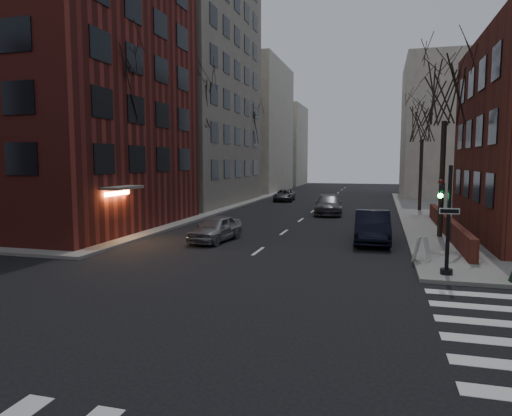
% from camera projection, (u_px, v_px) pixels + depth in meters
% --- Properties ---
extents(ground, '(160.00, 160.00, 0.00)m').
position_uv_depth(ground, '(120.00, 352.00, 10.29)').
color(ground, black).
rests_on(ground, ground).
extents(sidewalk_far_left, '(44.00, 44.00, 0.15)m').
position_uv_depth(sidewalk_far_left, '(31.00, 202.00, 46.69)').
color(sidewalk_far_left, gray).
rests_on(sidewalk_far_left, ground).
extents(building_left_brick, '(15.00, 15.00, 18.00)m').
position_uv_depth(building_left_brick, '(44.00, 87.00, 29.26)').
color(building_left_brick, maroon).
rests_on(building_left_brick, ground).
extents(building_left_tan, '(18.00, 18.00, 28.00)m').
position_uv_depth(building_left_tan, '(152.00, 64.00, 45.93)').
color(building_left_tan, gray).
rests_on(building_left_tan, ground).
extents(low_wall_right, '(0.35, 16.00, 1.00)m').
position_uv_depth(low_wall_right, '(447.00, 225.00, 26.00)').
color(low_wall_right, '#5B231A').
rests_on(low_wall_right, sidewalk_far_right).
extents(building_distant_la, '(14.00, 16.00, 18.00)m').
position_uv_depth(building_distant_la, '(235.00, 128.00, 66.06)').
color(building_distant_la, beige).
rests_on(building_distant_la, ground).
extents(building_distant_ra, '(14.00, 14.00, 16.00)m').
position_uv_depth(building_distant_ra, '(465.00, 129.00, 53.48)').
color(building_distant_ra, beige).
rests_on(building_distant_ra, ground).
extents(building_distant_lb, '(10.00, 12.00, 14.00)m').
position_uv_depth(building_distant_lb, '(275.00, 146.00, 82.05)').
color(building_distant_lb, beige).
rests_on(building_distant_lb, ground).
extents(traffic_signal, '(0.76, 0.44, 4.00)m').
position_uv_depth(traffic_signal, '(446.00, 227.00, 16.63)').
color(traffic_signal, black).
rests_on(traffic_signal, sidewalk_far_right).
extents(tree_left_a, '(4.18, 4.18, 10.26)m').
position_uv_depth(tree_left_a, '(114.00, 85.00, 25.16)').
color(tree_left_a, '#2D231C').
rests_on(tree_left_a, sidewalk_far_left).
extents(tree_left_b, '(4.40, 4.40, 10.80)m').
position_uv_depth(tree_left_b, '(198.00, 103.00, 36.62)').
color(tree_left_b, '#2D231C').
rests_on(tree_left_b, sidewalk_far_left).
extents(tree_left_c, '(3.96, 3.96, 9.72)m').
position_uv_depth(tree_left_c, '(247.00, 127.00, 50.14)').
color(tree_left_c, '#2D231C').
rests_on(tree_left_c, sidewalk_far_left).
extents(tree_right_a, '(3.96, 3.96, 9.72)m').
position_uv_depth(tree_right_a, '(446.00, 91.00, 24.41)').
color(tree_right_a, '#2D231C').
rests_on(tree_right_a, sidewalk_far_right).
extents(tree_right_b, '(3.74, 3.74, 9.18)m').
position_uv_depth(tree_right_b, '(423.00, 121.00, 37.88)').
color(tree_right_b, '#2D231C').
rests_on(tree_right_b, sidewalk_far_right).
extents(streetlamp_near, '(0.36, 0.36, 6.28)m').
position_uv_depth(streetlamp_near, '(185.00, 162.00, 33.11)').
color(streetlamp_near, black).
rests_on(streetlamp_near, sidewalk_far_left).
extents(streetlamp_far, '(0.36, 0.36, 6.28)m').
position_uv_depth(streetlamp_far, '(257.00, 161.00, 52.30)').
color(streetlamp_far, black).
rests_on(streetlamp_far, sidewalk_far_left).
extents(parked_sedan, '(1.94, 5.14, 1.68)m').
position_uv_depth(parked_sedan, '(372.00, 227.00, 24.04)').
color(parked_sedan, black).
rests_on(parked_sedan, ground).
extents(car_lane_silver, '(2.16, 4.24, 1.38)m').
position_uv_depth(car_lane_silver, '(216.00, 228.00, 24.47)').
color(car_lane_silver, '#96979B').
rests_on(car_lane_silver, ground).
extents(car_lane_gray, '(2.68, 5.47, 1.53)m').
position_uv_depth(car_lane_gray, '(328.00, 205.00, 36.88)').
color(car_lane_gray, '#47464C').
rests_on(car_lane_gray, ground).
extents(car_lane_far, '(2.39, 4.54, 1.22)m').
position_uv_depth(car_lane_far, '(284.00, 195.00, 49.06)').
color(car_lane_far, '#3F3E43').
rests_on(car_lane_far, ground).
extents(sandwich_board, '(0.64, 0.76, 1.03)m').
position_uv_depth(sandwich_board, '(422.00, 249.00, 18.92)').
color(sandwich_board, silver).
rests_on(sandwich_board, sidewalk_far_right).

